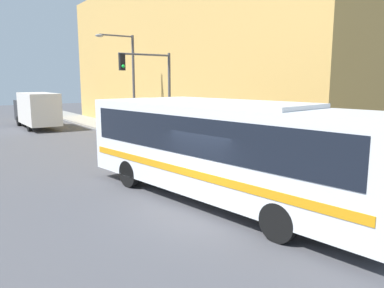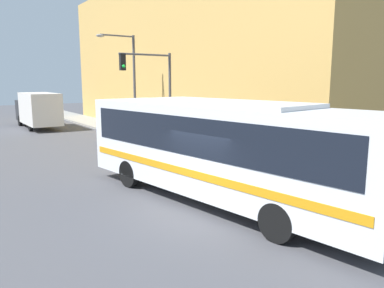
# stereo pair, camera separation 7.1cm
# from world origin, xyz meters

# --- Properties ---
(ground_plane) EXTENTS (120.00, 120.00, 0.00)m
(ground_plane) POSITION_xyz_m (0.00, 0.00, 0.00)
(ground_plane) COLOR #47474C
(sidewalk) EXTENTS (2.92, 70.00, 0.16)m
(sidewalk) POSITION_xyz_m (5.96, 20.00, 0.08)
(sidewalk) COLOR gray
(sidewalk) RESTS_ON ground_plane
(building_facade) EXTENTS (6.00, 32.63, 12.18)m
(building_facade) POSITION_xyz_m (10.42, 17.32, 6.09)
(building_facade) COLOR tan
(building_facade) RESTS_ON ground_plane
(city_bus) EXTENTS (4.21, 11.86, 3.42)m
(city_bus) POSITION_xyz_m (1.18, 0.63, 1.98)
(city_bus) COLOR silver
(city_bus) RESTS_ON ground_plane
(delivery_truck) EXTENTS (2.37, 7.74, 3.03)m
(delivery_truck) POSITION_xyz_m (0.74, 25.11, 1.65)
(delivery_truck) COLOR silver
(delivery_truck) RESTS_ON ground_plane
(fire_hydrant) EXTENTS (0.21, 0.29, 0.65)m
(fire_hydrant) POSITION_xyz_m (5.10, 4.15, 0.49)
(fire_hydrant) COLOR red
(fire_hydrant) RESTS_ON sidewalk
(traffic_light_pole) EXTENTS (3.28, 0.35, 5.49)m
(traffic_light_pole) POSITION_xyz_m (4.15, 10.50, 3.92)
(traffic_light_pole) COLOR #47474C
(traffic_light_pole) RESTS_ON sidewalk
(parking_meter) EXTENTS (0.14, 0.14, 1.22)m
(parking_meter) POSITION_xyz_m (5.10, 7.24, 0.99)
(parking_meter) COLOR #47474C
(parking_meter) RESTS_ON sidewalk
(street_lamp) EXTENTS (2.76, 0.28, 6.99)m
(street_lamp) POSITION_xyz_m (4.97, 15.55, 4.35)
(street_lamp) COLOR #47474C
(street_lamp) RESTS_ON sidewalk
(pedestrian_near_corner) EXTENTS (0.34, 0.34, 1.57)m
(pedestrian_near_corner) POSITION_xyz_m (6.37, 9.24, 0.95)
(pedestrian_near_corner) COLOR slate
(pedestrian_near_corner) RESTS_ON sidewalk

